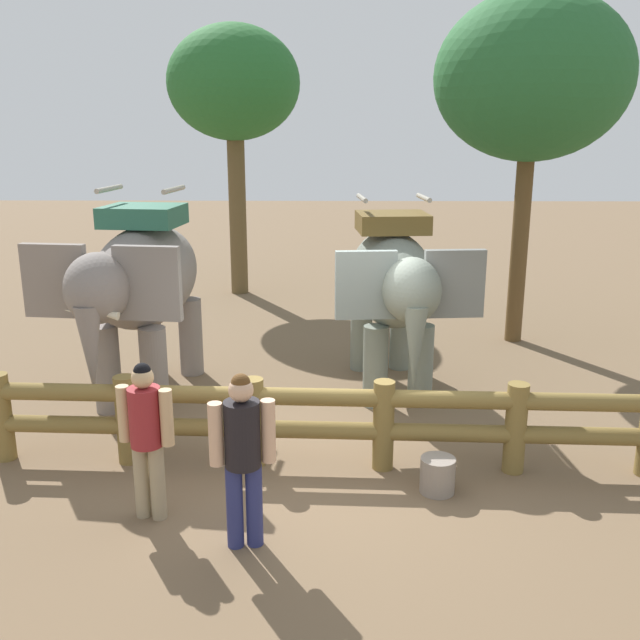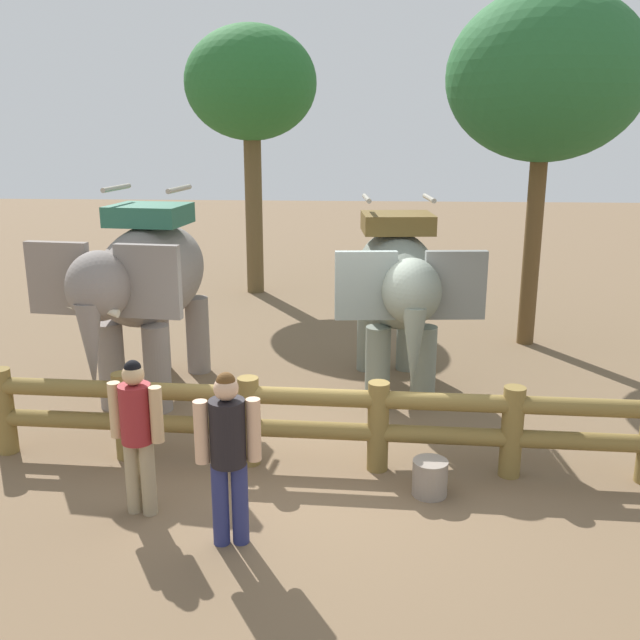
{
  "view_description": "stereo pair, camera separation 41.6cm",
  "coord_description": "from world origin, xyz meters",
  "px_view_note": "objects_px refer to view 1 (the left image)",
  "views": [
    {
      "loc": [
        0.13,
        -7.55,
        3.78
      ],
      "look_at": [
        0.0,
        1.15,
        1.4
      ],
      "focal_mm": 39.83,
      "sensor_mm": 36.0,
      "label": 1
    },
    {
      "loc": [
        0.55,
        -7.53,
        3.78
      ],
      "look_at": [
        0.0,
        1.15,
        1.4
      ],
      "focal_mm": 39.83,
      "sensor_mm": 36.0,
      "label": 2
    }
  ],
  "objects_px": {
    "tourist_woman_in_black": "(146,430)",
    "feed_bucket": "(438,475)",
    "log_fence": "(318,418)",
    "elephant_near_left": "(141,283)",
    "elephant_center": "(393,285)",
    "tree_far_left": "(234,86)",
    "tree_back_center": "(532,78)",
    "tourist_man_in_blue": "(243,449)"
  },
  "relations": [
    {
      "from": "log_fence",
      "to": "elephant_near_left",
      "type": "height_order",
      "value": "elephant_near_left"
    },
    {
      "from": "elephant_near_left",
      "to": "log_fence",
      "type": "bearing_deg",
      "value": -40.86
    },
    {
      "from": "tourist_woman_in_black",
      "to": "tourist_man_in_blue",
      "type": "relative_size",
      "value": 0.96
    },
    {
      "from": "tourist_man_in_blue",
      "to": "elephant_near_left",
      "type": "bearing_deg",
      "value": 116.16
    },
    {
      "from": "tourist_woman_in_black",
      "to": "tree_far_left",
      "type": "bearing_deg",
      "value": 92.02
    },
    {
      "from": "log_fence",
      "to": "feed_bucket",
      "type": "distance_m",
      "value": 1.46
    },
    {
      "from": "tourist_woman_in_black",
      "to": "tree_back_center",
      "type": "xyz_separation_m",
      "value": [
        5.12,
        6.17,
        3.61
      ]
    },
    {
      "from": "tree_far_left",
      "to": "feed_bucket",
      "type": "bearing_deg",
      "value": -70.73
    },
    {
      "from": "elephant_center",
      "to": "tourist_woman_in_black",
      "type": "bearing_deg",
      "value": -126.81
    },
    {
      "from": "elephant_center",
      "to": "tourist_man_in_blue",
      "type": "relative_size",
      "value": 1.96
    },
    {
      "from": "log_fence",
      "to": "elephant_near_left",
      "type": "relative_size",
      "value": 2.16
    },
    {
      "from": "tourist_man_in_blue",
      "to": "tree_far_left",
      "type": "xyz_separation_m",
      "value": [
        -1.35,
        10.42,
        3.64
      ]
    },
    {
      "from": "elephant_near_left",
      "to": "tree_far_left",
      "type": "height_order",
      "value": "tree_far_left"
    },
    {
      "from": "elephant_center",
      "to": "tree_back_center",
      "type": "bearing_deg",
      "value": 46.68
    },
    {
      "from": "tourist_woman_in_black",
      "to": "tree_back_center",
      "type": "relative_size",
      "value": 0.27
    },
    {
      "from": "tourist_woman_in_black",
      "to": "feed_bucket",
      "type": "xyz_separation_m",
      "value": [
        2.93,
        0.55,
        -0.75
      ]
    },
    {
      "from": "elephant_near_left",
      "to": "tree_back_center",
      "type": "bearing_deg",
      "value": 25.83
    },
    {
      "from": "tourist_woman_in_black",
      "to": "tree_far_left",
      "type": "relative_size",
      "value": 0.27
    },
    {
      "from": "tree_far_left",
      "to": "feed_bucket",
      "type": "distance_m",
      "value": 10.89
    },
    {
      "from": "elephant_center",
      "to": "tree_back_center",
      "type": "height_order",
      "value": "tree_back_center"
    },
    {
      "from": "log_fence",
      "to": "elephant_near_left",
      "type": "distance_m",
      "value": 3.48
    },
    {
      "from": "tree_back_center",
      "to": "tourist_woman_in_black",
      "type": "bearing_deg",
      "value": -129.7
    },
    {
      "from": "tourist_man_in_blue",
      "to": "feed_bucket",
      "type": "xyz_separation_m",
      "value": [
        1.93,
        1.03,
        -0.79
      ]
    },
    {
      "from": "tourist_woman_in_black",
      "to": "tourist_man_in_blue",
      "type": "distance_m",
      "value": 1.11
    },
    {
      "from": "log_fence",
      "to": "tourist_woman_in_black",
      "type": "relative_size",
      "value": 4.68
    },
    {
      "from": "tree_back_center",
      "to": "tree_far_left",
      "type": "bearing_deg",
      "value": 145.47
    },
    {
      "from": "tree_far_left",
      "to": "tourist_man_in_blue",
      "type": "bearing_deg",
      "value": -82.62
    },
    {
      "from": "tree_back_center",
      "to": "feed_bucket",
      "type": "distance_m",
      "value": 7.44
    },
    {
      "from": "elephant_center",
      "to": "tourist_man_in_blue",
      "type": "xyz_separation_m",
      "value": [
        -1.68,
        -4.06,
        -0.62
      ]
    },
    {
      "from": "tourist_woman_in_black",
      "to": "feed_bucket",
      "type": "distance_m",
      "value": 3.07
    },
    {
      "from": "elephant_near_left",
      "to": "tree_back_center",
      "type": "height_order",
      "value": "tree_back_center"
    },
    {
      "from": "elephant_center",
      "to": "feed_bucket",
      "type": "distance_m",
      "value": 3.35
    },
    {
      "from": "elephant_near_left",
      "to": "tree_back_center",
      "type": "relative_size",
      "value": 0.59
    },
    {
      "from": "elephant_near_left",
      "to": "elephant_center",
      "type": "height_order",
      "value": "elephant_near_left"
    },
    {
      "from": "log_fence",
      "to": "tourist_woman_in_black",
      "type": "height_order",
      "value": "tourist_woman_in_black"
    },
    {
      "from": "elephant_center",
      "to": "tourist_man_in_blue",
      "type": "bearing_deg",
      "value": -112.48
    },
    {
      "from": "elephant_center",
      "to": "tourist_man_in_blue",
      "type": "height_order",
      "value": "elephant_center"
    },
    {
      "from": "elephant_near_left",
      "to": "tourist_man_in_blue",
      "type": "distance_m",
      "value": 4.25
    },
    {
      "from": "elephant_center",
      "to": "tourist_woman_in_black",
      "type": "distance_m",
      "value": 4.52
    },
    {
      "from": "elephant_center",
      "to": "tree_back_center",
      "type": "xyz_separation_m",
      "value": [
        2.45,
        2.59,
        2.95
      ]
    },
    {
      "from": "elephant_near_left",
      "to": "tree_far_left",
      "type": "bearing_deg",
      "value": 85.72
    },
    {
      "from": "elephant_center",
      "to": "tree_back_center",
      "type": "relative_size",
      "value": 0.56
    }
  ]
}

